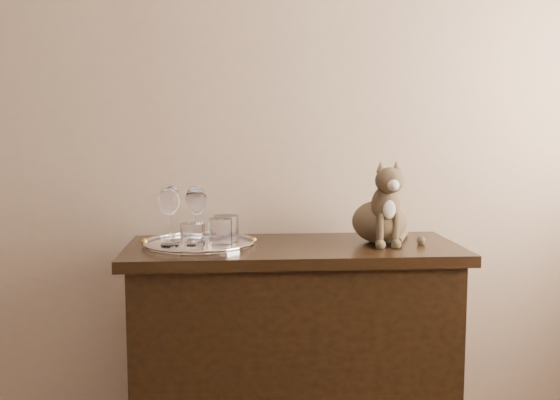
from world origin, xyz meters
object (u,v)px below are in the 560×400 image
(wine_glass_d, at_px, (196,214))
(tumbler_a, at_px, (220,232))
(wine_glass_a, at_px, (170,213))
(tumbler_c, at_px, (226,229))
(tumbler_b, at_px, (193,237))
(sideboard, at_px, (293,358))
(tray, at_px, (200,245))
(wine_glass_c, at_px, (169,217))
(wine_glass_b, at_px, (198,216))
(cat, at_px, (380,201))

(wine_glass_d, xyz_separation_m, tumbler_a, (0.09, -0.06, -0.06))
(wine_glass_a, distance_m, tumbler_c, 0.21)
(tumbler_b, bearing_deg, wine_glass_d, 88.13)
(sideboard, height_order, tray, tray)
(sideboard, bearing_deg, tray, 177.97)
(sideboard, bearing_deg, tumbler_a, -174.36)
(wine_glass_c, bearing_deg, wine_glass_d, 27.48)
(tumbler_c, bearing_deg, tray, -171.31)
(wine_glass_b, bearing_deg, tray, -82.59)
(wine_glass_d, relative_size, tumbler_c, 2.10)
(wine_glass_c, bearing_deg, cat, 3.79)
(sideboard, height_order, tumbler_a, tumbler_a)
(tray, distance_m, wine_glass_a, 0.16)
(wine_glass_c, height_order, tumbler_a, wine_glass_c)
(wine_glass_c, relative_size, wine_glass_d, 0.99)
(wine_glass_b, height_order, wine_glass_c, wine_glass_c)
(tumbler_b, relative_size, tumbler_c, 0.94)
(tumbler_c, distance_m, cat, 0.57)
(tray, xyz_separation_m, cat, (0.66, 0.02, 0.15))
(cat, bearing_deg, tumbler_c, 177.81)
(tray, xyz_separation_m, tumbler_a, (0.08, -0.04, 0.05))
(tumbler_c, bearing_deg, wine_glass_d, 177.34)
(sideboard, distance_m, tumbler_b, 0.61)
(sideboard, distance_m, cat, 0.66)
(sideboard, relative_size, tray, 3.00)
(tumbler_b, xyz_separation_m, cat, (0.68, 0.15, 0.10))
(sideboard, xyz_separation_m, tray, (-0.34, 0.01, 0.43))
(wine_glass_c, relative_size, tumbler_b, 2.21)
(tray, bearing_deg, wine_glass_b, 97.41)
(wine_glass_b, xyz_separation_m, tumbler_a, (0.09, -0.12, -0.04))
(tumbler_b, bearing_deg, wine_glass_a, 116.94)
(cat, bearing_deg, wine_glass_c, -179.17)
(wine_glass_a, bearing_deg, sideboard, -7.97)
(sideboard, distance_m, tumbler_c, 0.54)
(wine_glass_d, height_order, cat, cat)
(wine_glass_a, height_order, tumbler_a, wine_glass_a)
(wine_glass_c, bearing_deg, wine_glass_b, 49.50)
(wine_glass_a, bearing_deg, tumbler_c, -9.91)
(wine_glass_b, xyz_separation_m, tumbler_b, (-0.01, -0.21, -0.04))
(wine_glass_b, bearing_deg, tumbler_c, -31.81)
(wine_glass_c, relative_size, tumbler_c, 2.08)
(tumbler_a, xyz_separation_m, tumbler_b, (-0.09, -0.09, -0.00))
(wine_glass_a, height_order, wine_glass_b, wine_glass_a)
(tray, distance_m, tumbler_a, 0.10)
(sideboard, distance_m, wine_glass_d, 0.64)
(tray, height_order, wine_glass_c, wine_glass_c)
(sideboard, xyz_separation_m, wine_glass_a, (-0.44, 0.06, 0.54))
(tray, xyz_separation_m, wine_glass_c, (-0.10, -0.03, 0.11))
(tray, distance_m, tumbler_b, 0.14)
(sideboard, relative_size, tumbler_a, 12.69)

